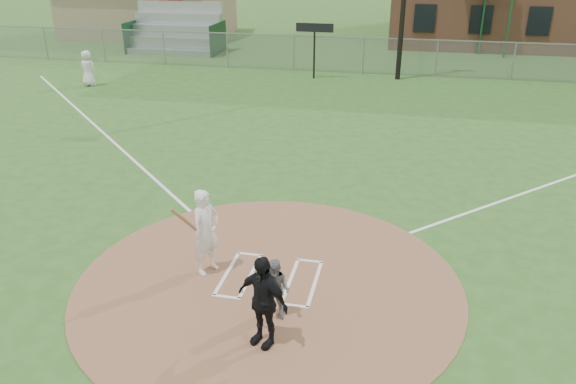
% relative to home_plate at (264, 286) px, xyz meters
% --- Properties ---
extents(ground, '(140.00, 140.00, 0.00)m').
position_rel_home_plate_xyz_m(ground, '(0.05, 0.19, -0.03)').
color(ground, '#2B5B1F').
rests_on(ground, ground).
extents(dirt_circle, '(8.40, 8.40, 0.02)m').
position_rel_home_plate_xyz_m(dirt_circle, '(0.05, 0.19, -0.02)').
color(dirt_circle, '#916444').
rests_on(dirt_circle, ground).
extents(home_plate, '(0.46, 0.46, 0.03)m').
position_rel_home_plate_xyz_m(home_plate, '(0.00, 0.00, 0.00)').
color(home_plate, silver).
rests_on(home_plate, dirt_circle).
extents(foul_line_third, '(17.04, 17.04, 0.01)m').
position_rel_home_plate_xyz_m(foul_line_third, '(-8.95, 9.19, -0.03)').
color(foul_line_third, white).
rests_on(foul_line_third, ground).
extents(catcher, '(0.70, 0.60, 1.27)m').
position_rel_home_plate_xyz_m(catcher, '(0.50, -1.00, 0.62)').
color(catcher, slate).
rests_on(catcher, dirt_circle).
extents(umpire, '(1.15, 0.82, 1.82)m').
position_rel_home_plate_xyz_m(umpire, '(0.45, -1.80, 0.90)').
color(umpire, black).
rests_on(umpire, dirt_circle).
extents(ondeck_player, '(0.93, 0.65, 1.80)m').
position_rel_home_plate_xyz_m(ondeck_player, '(-13.55, 16.21, 0.87)').
color(ondeck_player, silver).
rests_on(ondeck_player, ground).
extents(batters_boxes, '(2.08, 1.88, 0.01)m').
position_rel_home_plate_xyz_m(batters_boxes, '(0.05, 0.34, -0.01)').
color(batters_boxes, white).
rests_on(batters_boxes, dirt_circle).
extents(batter_at_plate, '(0.92, 1.05, 1.97)m').
position_rel_home_plate_xyz_m(batter_at_plate, '(-1.39, 0.35, 0.97)').
color(batter_at_plate, white).
rests_on(batter_at_plate, dirt_circle).
extents(outfield_fence, '(56.08, 0.08, 2.03)m').
position_rel_home_plate_xyz_m(outfield_fence, '(0.05, 22.19, 0.98)').
color(outfield_fence, slate).
rests_on(outfield_fence, ground).
extents(bleachers, '(6.08, 3.20, 3.20)m').
position_rel_home_plate_xyz_m(bleachers, '(-12.95, 26.39, 1.56)').
color(bleachers, '#B7BABF').
rests_on(bleachers, ground).
extents(clubhouse, '(12.20, 8.71, 6.23)m').
position_rel_home_plate_xyz_m(clubhouse, '(-17.94, 33.18, 2.36)').
color(clubhouse, '#9D8A6A').
rests_on(clubhouse, ground).
extents(scoreboard_sign, '(2.00, 0.10, 2.93)m').
position_rel_home_plate_xyz_m(scoreboard_sign, '(-2.45, 20.39, 2.35)').
color(scoreboard_sign, black).
rests_on(scoreboard_sign, ground).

